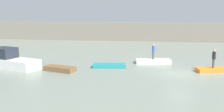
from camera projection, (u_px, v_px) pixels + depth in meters
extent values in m
plane|color=gray|center=(179.00, 74.00, 23.66)|extent=(120.00, 120.00, 0.00)
cube|color=gray|center=(163.00, 32.00, 47.00)|extent=(80.00, 1.20, 3.38)
cube|color=white|center=(12.00, 63.00, 26.05)|extent=(6.35, 3.99, 0.93)
cube|color=#232833|center=(5.00, 53.00, 26.29)|extent=(2.65, 2.35, 1.05)
cube|color=brown|center=(60.00, 69.00, 24.59)|extent=(3.23, 2.02, 0.47)
cube|color=teal|center=(109.00, 66.00, 26.09)|extent=(3.38, 1.50, 0.40)
cube|color=white|center=(153.00, 61.00, 28.22)|extent=(3.87, 1.75, 0.44)
cube|color=orange|center=(213.00, 70.00, 24.35)|extent=(3.23, 1.80, 0.38)
cylinder|color=#4C4C56|center=(213.00, 64.00, 24.24)|extent=(0.22, 0.22, 0.84)
cylinder|color=black|center=(214.00, 56.00, 24.11)|extent=(0.32, 0.32, 0.68)
sphere|color=tan|center=(214.00, 51.00, 24.03)|extent=(0.23, 0.23, 0.23)
cylinder|color=#4C4C56|center=(153.00, 55.00, 28.11)|extent=(0.22, 0.22, 0.86)
cylinder|color=blue|center=(153.00, 49.00, 27.98)|extent=(0.32, 0.32, 0.58)
sphere|color=tan|center=(154.00, 45.00, 27.91)|extent=(0.24, 0.24, 0.24)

